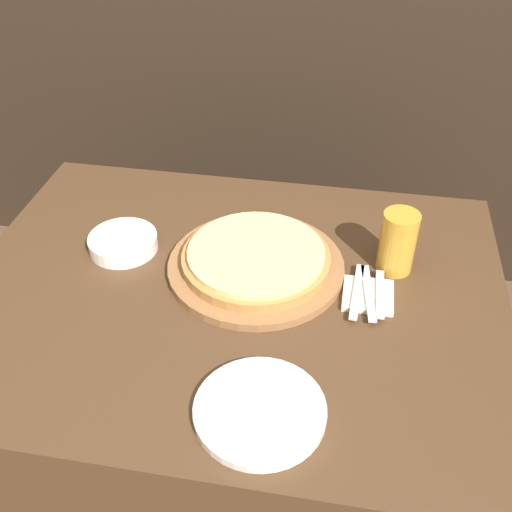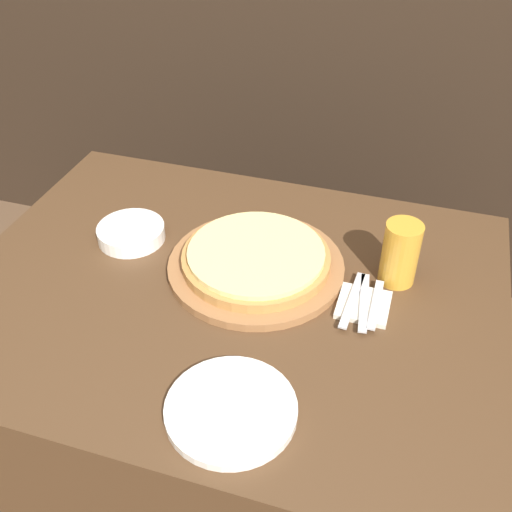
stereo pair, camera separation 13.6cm
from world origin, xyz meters
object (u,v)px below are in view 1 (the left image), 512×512
(beer_glass, at_px, (398,240))
(side_bowl, at_px, (123,243))
(dinner_knife, at_px, (368,292))
(fork, at_px, (357,291))
(dinner_plate, at_px, (260,411))
(pizza_on_board, at_px, (256,261))
(spoon, at_px, (380,294))

(beer_glass, height_order, side_bowl, beer_glass)
(side_bowl, bearing_deg, dinner_knife, -7.27)
(fork, bearing_deg, beer_glass, 54.88)
(dinner_plate, xyz_separation_m, fork, (0.16, 0.35, 0.01))
(side_bowl, bearing_deg, beer_glass, 3.45)
(pizza_on_board, bearing_deg, dinner_plate, -79.01)
(fork, relative_size, spoon, 1.18)
(beer_glass, relative_size, dinner_plate, 0.63)
(pizza_on_board, distance_m, dinner_knife, 0.26)
(dinner_plate, height_order, spoon, dinner_plate)
(dinner_plate, height_order, side_bowl, side_bowl)
(beer_glass, xyz_separation_m, side_bowl, (-0.64, -0.04, -0.06))
(pizza_on_board, height_order, dinner_plate, pizza_on_board)
(side_bowl, distance_m, spoon, 0.62)
(pizza_on_board, height_order, spoon, pizza_on_board)
(dinner_plate, bearing_deg, side_bowl, 133.99)
(pizza_on_board, xyz_separation_m, spoon, (0.28, -0.05, -0.01))
(beer_glass, height_order, fork, beer_glass)
(side_bowl, relative_size, fork, 0.90)
(pizza_on_board, distance_m, side_bowl, 0.33)
(beer_glass, relative_size, dinner_knife, 0.81)
(fork, distance_m, spoon, 0.05)
(spoon, bearing_deg, beer_glass, 75.24)
(fork, bearing_deg, dinner_knife, 0.00)
(fork, bearing_deg, pizza_on_board, 167.46)
(pizza_on_board, distance_m, fork, 0.24)
(dinner_plate, distance_m, dinner_knife, 0.39)
(pizza_on_board, relative_size, beer_glass, 2.72)
(dinner_plate, distance_m, spoon, 0.40)
(pizza_on_board, distance_m, beer_glass, 0.32)
(side_bowl, relative_size, spoon, 1.05)
(dinner_plate, bearing_deg, beer_glass, 62.81)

